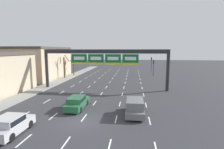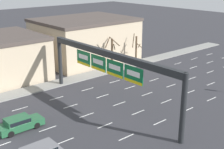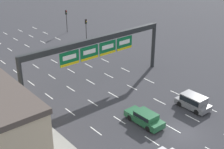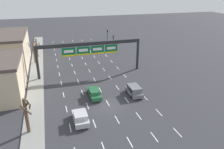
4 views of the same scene
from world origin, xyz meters
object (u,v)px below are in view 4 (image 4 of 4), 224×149
Objects in this scene: car_green at (94,93)px; tree_bare_third at (27,114)px; tree_bare_closest at (34,52)px; car_silver at (80,117)px; tree_bare_second at (37,47)px; suv_grey at (134,90)px; traffic_light_mid_block at (107,34)px; sign_gantry at (90,49)px; traffic_light_near_gantry at (113,39)px.

car_green is 0.98× the size of tree_bare_third.
tree_bare_closest is at bearing 89.88° from tree_bare_third.
car_silver reaches higher than car_green.
tree_bare_second is (-9.51, 26.19, 2.08)m from car_green.
tree_bare_second reaches higher than car_silver.
traffic_light_mid_block is at bearing 81.69° from suv_grey.
tree_bare_closest is at bearing 115.44° from car_green.
car_green is 12.61m from tree_bare_third.
sign_gantry is at bearing -54.56° from tree_bare_second.
tree_bare_third reaches higher than car_green.
car_silver is at bearing -110.38° from traffic_light_mid_block.
sign_gantry reaches higher than car_silver.
tree_bare_second is 33.44m from tree_bare_third.
sign_gantry is 4.18× the size of tree_bare_second.
traffic_light_near_gantry is at bearing 66.05° from car_silver.
sign_gantry is at bearing 113.50° from suv_grey.
traffic_light_near_gantry is (10.27, 17.08, -2.54)m from sign_gantry.
traffic_light_mid_block is 0.84× the size of tree_bare_closest.
suv_grey is 0.86× the size of tree_bare_third.
car_silver is 33.64m from tree_bare_second.
traffic_light_near_gantry reaches higher than car_green.
sign_gantry is at bearing 73.83° from car_silver.
sign_gantry is 26.52m from traffic_light_mid_block.
sign_gantry is 4.69× the size of traffic_light_mid_block.
tree_bare_closest is at bearing -96.19° from tree_bare_second.
car_green is (-1.63, -10.55, -4.81)m from sign_gantry.
suv_grey is 36.59m from traffic_light_mid_block.
car_silver is 11.59m from suv_grey.
suv_grey is (10.19, 5.52, 0.13)m from car_silver.
tree_bare_second is at bearing -176.15° from traffic_light_near_gantry.
traffic_light_mid_block reaches higher than traffic_light_near_gantry.
car_silver is at bearing -113.95° from traffic_light_near_gantry.
sign_gantry is 5.17× the size of traffic_light_near_gantry.
suv_grey is at bearing 28.43° from car_silver.
tree_bare_closest reaches higher than car_green.
traffic_light_near_gantry is at bearing 3.85° from tree_bare_second.
tree_bare_second reaches higher than traffic_light_near_gantry.
tree_bare_third is (-11.74, -17.79, -2.78)m from sign_gantry.
sign_gantry is 5.35× the size of suv_grey.
traffic_light_mid_block is 0.89× the size of tree_bare_second.
tree_bare_closest is at bearing -163.51° from traffic_light_near_gantry.
car_green is 0.89× the size of tree_bare_second.
sign_gantry reaches higher than traffic_light_mid_block.
suv_grey is at bearing -100.02° from traffic_light_near_gantry.
traffic_light_near_gantry is 0.91× the size of traffic_light_mid_block.
sign_gantry is 5.43× the size of car_silver.
traffic_light_near_gantry is 41.24m from tree_bare_third.
tree_bare_third is (-22.17, -42.06, -0.53)m from traffic_light_mid_block.
tree_bare_third is at bearing -117.80° from traffic_light_mid_block.
suv_grey is 0.88× the size of traffic_light_mid_block.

